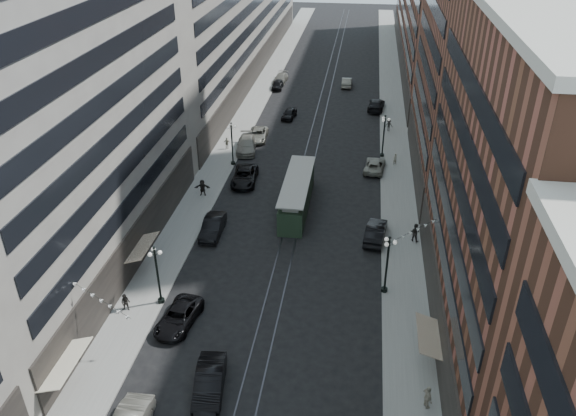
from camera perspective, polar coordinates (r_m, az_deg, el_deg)
The scene contains 33 objects.
ground at distance 73.59m, azimuth 2.31°, elevation 5.60°, with size 220.00×220.00×0.00m, color black.
sidewalk_west at distance 84.30m, azimuth -4.52°, elevation 8.81°, with size 4.00×180.00×0.15m, color gray.
sidewalk_east at distance 82.64m, azimuth 10.72°, elevation 7.94°, with size 4.00×180.00×0.15m, color gray.
rail_west at distance 82.83m, azimuth 2.54°, elevation 8.44°, with size 0.12×180.00×0.02m, color #2D2D33.
rail_east at distance 82.72m, azimuth 3.52°, elevation 8.39°, with size 0.12×180.00×0.02m, color #2D2D33.
building_west_mid at distance 48.88m, azimuth -21.33°, elevation 8.47°, with size 8.00×36.00×28.00m, color gray.
building_east_mid at distance 40.72m, azimuth 22.24°, elevation 0.96°, with size 8.00×30.00×24.00m, color brown.
building_east_far at distance 113.81m, azimuth 14.04°, elevation 19.82°, with size 8.00×72.00×24.00m, color brown.
lamppost_sw_far at distance 46.74m, azimuth -13.13°, elevation -6.46°, with size 1.03×1.14×5.52m.
lamppost_sw_mid at distance 69.24m, azimuth -5.71°, elevation 6.66°, with size 1.03×1.14×5.52m.
lamppost_se_far at distance 47.41m, azimuth 10.04°, elevation -5.50°, with size 1.03×1.14×5.52m.
lamppost_se_mid at distance 72.16m, azimuth 9.71°, elevation 7.36°, with size 1.03×1.14×5.52m.
streetcar at distance 59.92m, azimuth 0.92°, elevation 1.32°, with size 2.71×12.25×3.39m.
car_2 at distance 45.81m, azimuth -11.05°, elevation -10.80°, with size 2.44×5.29×1.47m, color black.
car_5 at distance 40.29m, azimuth -7.97°, elevation -17.15°, with size 1.86×5.33×1.76m, color black.
pedestrian_2 at distance 47.87m, azimuth -16.17°, elevation -9.20°, with size 0.77×0.42×1.57m, color black.
pedestrian_4 at distance 39.92m, azimuth 14.00°, elevation -18.16°, with size 1.05×0.48×1.80m, color #A29A86.
car_7 at distance 65.78m, azimuth -4.43°, elevation 3.24°, with size 2.72×5.90×1.64m, color black.
car_8 at distance 74.06m, azimuth -4.22°, elevation 6.44°, with size 2.43×5.99×1.74m, color gray.
car_9 at distance 98.43m, azimuth -1.08°, elevation 12.41°, with size 1.73×4.29×1.46m, color black.
car_10 at distance 55.57m, azimuth 8.89°, elevation -2.41°, with size 1.79×5.13×1.69m, color black.
car_11 at distance 69.34m, azimuth 8.80°, elevation 4.31°, with size 2.32×5.03×1.40m, color gray.
car_12 at distance 89.55m, azimuth 8.95°, elevation 10.34°, with size 2.33×5.73×1.66m, color black.
car_13 at distance 85.02m, azimuth 0.12°, elevation 9.55°, with size 1.68×4.19×1.43m, color black.
car_14 at distance 100.17m, azimuth 5.99°, elevation 12.60°, with size 1.64×4.72×1.55m, color slate.
pedestrian_5 at distance 63.20m, azimuth -8.68°, elevation 2.07°, with size 1.74×0.50×1.88m, color black.
pedestrian_6 at distance 74.59m, azimuth -6.21°, elevation 6.57°, with size 0.92×0.42×1.57m, color #A9A38C.
pedestrian_7 at distance 55.73m, azimuth 12.77°, elevation -2.43°, with size 0.92×0.51×1.90m, color black.
pedestrian_8 at distance 71.00m, azimuth 10.81°, elevation 4.93°, with size 0.55×0.36×1.51m, color #A29A86.
pedestrian_9 at distance 81.19m, azimuth 10.21°, elevation 8.27°, with size 1.06×0.44×1.65m, color black.
car_extra_0 at distance 102.07m, azimuth -0.74°, elevation 13.05°, with size 2.04×5.02×1.46m, color slate.
car_extra_1 at distance 56.23m, azimuth -7.64°, elevation -1.89°, with size 1.79×5.13×1.69m, color black.
car_extra_2 at distance 77.46m, azimuth -3.08°, elevation 7.44°, with size 2.42×5.25×1.46m, color slate.
Camera 1 is at (6.27, -6.84, 30.14)m, focal length 35.00 mm.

